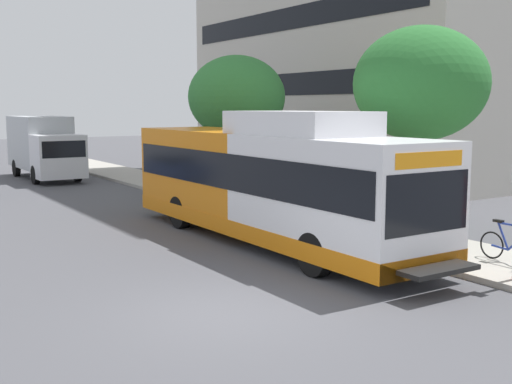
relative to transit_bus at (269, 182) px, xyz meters
The scene contains 7 objects.
ground_plane 5.51m from the transit_bus, 140.20° to the left, with size 120.00×120.00×0.00m, color #4C4C51.
sidewalk_curb 3.65m from the transit_bus, 24.47° to the left, with size 3.00×56.00×0.14m, color #A8A399.
transit_bus is the anchor object (origin of this frame).
bicycle_parked 6.43m from the transit_bus, 60.43° to the right, with size 0.52×1.76×1.02m.
street_tree_near_stop 5.00m from the transit_bus, 26.98° to the right, with size 3.72×3.72×5.84m.
street_tree_mid_block 9.00m from the transit_bus, 64.74° to the left, with size 3.93×3.93×5.68m.
box_truck_background 19.52m from the transit_bus, 93.11° to the left, with size 2.32×7.01×3.25m.
Camera 1 is at (-5.68, -9.76, 3.77)m, focal length 44.54 mm.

